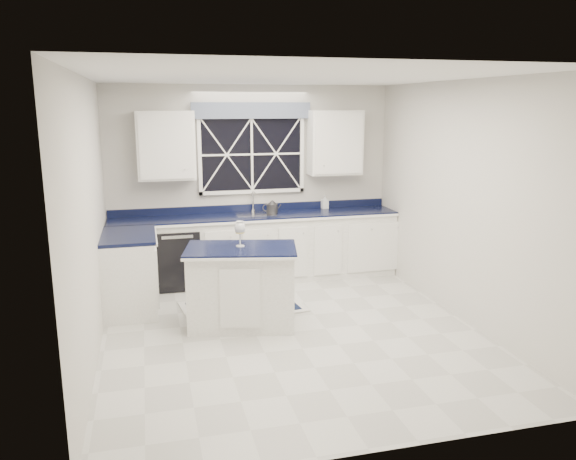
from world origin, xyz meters
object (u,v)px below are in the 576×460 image
object	(u,v)px
wine_glass	(240,229)
soap_bottle	(325,202)
island	(242,286)
kettle	(272,207)
faucet	(253,201)
dishwasher	(177,257)

from	to	relation	value
wine_glass	soap_bottle	world-z (taller)	wine_glass
island	kettle	size ratio (longest dim) A/B	5.12
faucet	soap_bottle	size ratio (longest dim) A/B	1.51
island	kettle	bearing A→B (deg)	78.41
faucet	dishwasher	bearing A→B (deg)	-169.98
dishwasher	kettle	world-z (taller)	kettle
wine_glass	soap_bottle	distance (m)	2.35
wine_glass	soap_bottle	xyz separation A→B (m)	(1.55, 1.77, -0.05)
soap_bottle	wine_glass	bearing A→B (deg)	-131.24
dishwasher	faucet	bearing A→B (deg)	10.02
kettle	faucet	bearing A→B (deg)	164.19
wine_glass	kettle	bearing A→B (deg)	65.80
dishwasher	soap_bottle	distance (m)	2.27
kettle	dishwasher	bearing A→B (deg)	-163.28
dishwasher	faucet	world-z (taller)	faucet
dishwasher	soap_bottle	size ratio (longest dim) A/B	4.11
kettle	wine_glass	xyz separation A→B (m)	(-0.72, -1.60, 0.07)
faucet	kettle	bearing A→B (deg)	-30.16
island	wine_glass	bearing A→B (deg)	99.68
dishwasher	kettle	size ratio (longest dim) A/B	3.16
wine_glass	soap_bottle	bearing A→B (deg)	48.76
faucet	wine_glass	size ratio (longest dim) A/B	1.06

